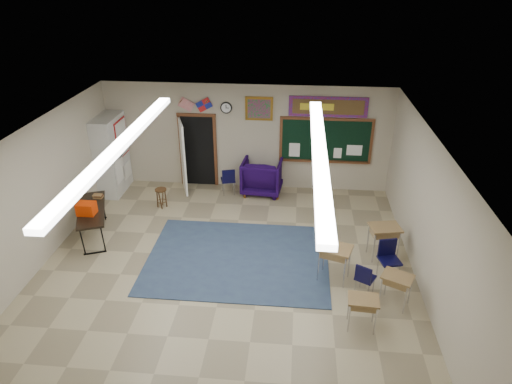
# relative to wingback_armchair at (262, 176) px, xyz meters

# --- Properties ---
(floor) EXTENTS (9.00, 9.00, 0.00)m
(floor) POSITION_rel_wingback_armchair_xyz_m (-0.48, -4.15, -0.50)
(floor) COLOR tan
(floor) RESTS_ON ground
(back_wall) EXTENTS (8.00, 0.04, 3.00)m
(back_wall) POSITION_rel_wingback_armchair_xyz_m (-0.48, 0.35, 1.00)
(back_wall) COLOR #AFA88E
(back_wall) RESTS_ON floor
(left_wall) EXTENTS (0.04, 9.00, 3.00)m
(left_wall) POSITION_rel_wingback_armchair_xyz_m (-4.48, -4.15, 1.00)
(left_wall) COLOR #AFA88E
(left_wall) RESTS_ON floor
(right_wall) EXTENTS (0.04, 9.00, 3.00)m
(right_wall) POSITION_rel_wingback_armchair_xyz_m (3.52, -4.15, 1.00)
(right_wall) COLOR #AFA88E
(right_wall) RESTS_ON floor
(ceiling) EXTENTS (8.00, 9.00, 0.04)m
(ceiling) POSITION_rel_wingback_armchair_xyz_m (-0.48, -4.15, 2.50)
(ceiling) COLOR white
(ceiling) RESTS_ON back_wall
(area_rug) EXTENTS (4.00, 3.00, 0.02)m
(area_rug) POSITION_rel_wingback_armchair_xyz_m (-0.28, -3.35, -0.49)
(area_rug) COLOR #30455C
(area_rug) RESTS_ON floor
(fluorescent_strips) EXTENTS (3.86, 6.00, 0.10)m
(fluorescent_strips) POSITION_rel_wingback_armchair_xyz_m (-0.48, -4.15, 2.44)
(fluorescent_strips) COLOR white
(fluorescent_strips) RESTS_ON ceiling
(doorway) EXTENTS (1.10, 0.89, 2.16)m
(doorway) POSITION_rel_wingback_armchair_xyz_m (-1.98, 0.20, 0.55)
(doorway) COLOR black
(doorway) RESTS_ON back_wall
(chalkboard) EXTENTS (2.55, 0.14, 1.30)m
(chalkboard) POSITION_rel_wingback_armchair_xyz_m (1.72, 0.31, 0.96)
(chalkboard) COLOR brown
(chalkboard) RESTS_ON back_wall
(bulletin_board) EXTENTS (2.10, 0.05, 0.55)m
(bulletin_board) POSITION_rel_wingback_armchair_xyz_m (1.72, 0.32, 1.95)
(bulletin_board) COLOR #B0150F
(bulletin_board) RESTS_ON back_wall
(framed_art_print) EXTENTS (0.75, 0.05, 0.65)m
(framed_art_print) POSITION_rel_wingback_armchair_xyz_m (-0.13, 0.32, 1.85)
(framed_art_print) COLOR #90611C
(framed_art_print) RESTS_ON back_wall
(wall_clock) EXTENTS (0.32, 0.05, 0.32)m
(wall_clock) POSITION_rel_wingback_armchair_xyz_m (-1.03, 0.32, 1.85)
(wall_clock) COLOR black
(wall_clock) RESTS_ON back_wall
(wall_flags) EXTENTS (1.16, 0.06, 0.70)m
(wall_flags) POSITION_rel_wingback_armchair_xyz_m (-1.88, 0.29, 1.98)
(wall_flags) COLOR red
(wall_flags) RESTS_ON back_wall
(storage_cabinet) EXTENTS (0.59, 1.25, 2.20)m
(storage_cabinet) POSITION_rel_wingback_armchair_xyz_m (-4.19, -0.30, 0.59)
(storage_cabinet) COLOR silver
(storage_cabinet) RESTS_ON floor
(wingback_armchair) EXTENTS (1.18, 1.21, 1.01)m
(wingback_armchair) POSITION_rel_wingback_armchair_xyz_m (0.00, 0.00, 0.00)
(wingback_armchair) COLOR #160533
(wingback_armchair) RESTS_ON floor
(student_chair_reading) EXTENTS (0.49, 0.49, 0.79)m
(student_chair_reading) POSITION_rel_wingback_armchair_xyz_m (-0.96, -0.19, -0.11)
(student_chair_reading) COLOR black
(student_chair_reading) RESTS_ON floor
(student_chair_desk_a) EXTENTS (0.50, 0.50, 0.73)m
(student_chair_desk_a) POSITION_rel_wingback_armchair_xyz_m (2.38, -4.29, -0.14)
(student_chair_desk_a) COLOR black
(student_chair_desk_a) RESTS_ON floor
(student_chair_desk_b) EXTENTS (0.52, 0.52, 0.85)m
(student_chair_desk_b) POSITION_rel_wingback_armchair_xyz_m (2.92, -3.75, -0.08)
(student_chair_desk_b) COLOR black
(student_chair_desk_b) RESTS_ON floor
(student_desk_front_left) EXTENTS (0.78, 0.68, 0.79)m
(student_desk_front_left) POSITION_rel_wingback_armchair_xyz_m (1.79, -3.88, -0.06)
(student_desk_front_left) COLOR olive
(student_desk_front_left) RESTS_ON floor
(student_desk_front_right) EXTENTS (0.74, 0.61, 0.79)m
(student_desk_front_right) POSITION_rel_wingback_armchair_xyz_m (2.91, -2.97, -0.07)
(student_desk_front_right) COLOR olive
(student_desk_front_right) RESTS_ON floor
(student_desk_back_left) EXTENTS (0.57, 0.44, 0.65)m
(student_desk_back_left) POSITION_rel_wingback_armchair_xyz_m (2.21, -5.24, -0.14)
(student_desk_back_left) COLOR olive
(student_desk_back_left) RESTS_ON floor
(student_desk_back_right) EXTENTS (0.69, 0.63, 0.67)m
(student_desk_back_right) POSITION_rel_wingback_armchair_xyz_m (2.91, -4.56, -0.13)
(student_desk_back_right) COLOR olive
(student_desk_back_right) RESTS_ON floor
(folding_table) EXTENTS (1.21, 1.88, 1.02)m
(folding_table) POSITION_rel_wingback_armchair_xyz_m (-3.82, -2.72, -0.10)
(folding_table) COLOR black
(folding_table) RESTS_ON floor
(wooden_stool) EXTENTS (0.30, 0.30, 0.54)m
(wooden_stool) POSITION_rel_wingback_armchair_xyz_m (-2.61, -1.17, -0.23)
(wooden_stool) COLOR #4A2B16
(wooden_stool) RESTS_ON floor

